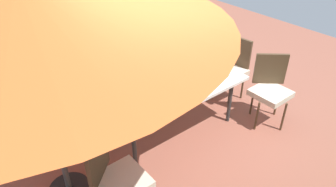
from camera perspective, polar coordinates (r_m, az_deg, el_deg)
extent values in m
cube|color=#935442|center=(4.43, 0.00, -6.65)|extent=(10.00, 10.00, 0.02)
cube|color=silver|center=(3.99, 0.00, 1.57)|extent=(1.90, 1.08, 0.04)
cylinder|color=#333333|center=(4.89, 4.43, 2.75)|extent=(0.05, 0.05, 0.71)
cylinder|color=#333333|center=(4.14, -12.14, -4.37)|extent=(0.05, 0.05, 0.71)
cylinder|color=#333333|center=(4.45, 11.23, -1.24)|extent=(0.05, 0.05, 0.71)
cylinder|color=#333333|center=(3.60, -6.12, -10.34)|extent=(0.05, 0.05, 0.71)
cylinder|color=#4C4C4C|center=(3.09, -20.85, -2.77)|extent=(0.06, 0.06, 2.24)
cone|color=orange|center=(2.68, -25.12, 14.70)|extent=(3.29, 3.29, 0.36)
cube|color=beige|center=(5.33, 4.75, 7.04)|extent=(0.46, 0.46, 0.08)
cube|color=#4C3823|center=(5.20, 7.20, 9.42)|extent=(0.37, 0.30, 0.45)
cylinder|color=#4C3823|center=(5.63, 3.08, 5.60)|extent=(0.03, 0.03, 0.45)
cylinder|color=#4C3823|center=(5.32, 2.41, 3.84)|extent=(0.03, 0.03, 0.45)
cylinder|color=#4C3823|center=(5.59, 6.73, 5.20)|extent=(0.03, 0.03, 0.45)
cylinder|color=#4C3823|center=(5.28, 6.26, 3.41)|extent=(0.03, 0.03, 0.45)
cube|color=beige|center=(3.13, -8.34, -15.59)|extent=(0.46, 0.46, 0.08)
cube|color=#4C3823|center=(3.00, -12.68, -11.59)|extent=(0.35, 0.32, 0.45)
cylinder|color=#4C3823|center=(3.48, -10.09, -15.83)|extent=(0.03, 0.03, 0.45)
cube|color=beige|center=(4.50, 18.19, 0.04)|extent=(0.46, 0.46, 0.08)
cube|color=#4C3823|center=(4.54, 18.18, 4.29)|extent=(0.35, 0.32, 0.45)
cylinder|color=#4C3823|center=(4.46, 15.90, -4.02)|extent=(0.03, 0.03, 0.45)
cylinder|color=#4C3823|center=(4.56, 20.30, -4.04)|extent=(0.03, 0.03, 0.45)
cylinder|color=#4C3823|center=(4.74, 15.07, -1.40)|extent=(0.03, 0.03, 0.45)
cylinder|color=#4C3823|center=(4.84, 19.23, -1.47)|extent=(0.03, 0.03, 0.45)
cube|color=beige|center=(4.89, 10.91, 3.97)|extent=(0.46, 0.46, 0.08)
cube|color=#4C3823|center=(4.93, 12.64, 7.50)|extent=(0.09, 0.44, 0.45)
cylinder|color=#4C3823|center=(4.98, 7.73, 1.32)|extent=(0.03, 0.03, 0.45)
cylinder|color=#4C3823|center=(4.81, 11.11, -0.26)|extent=(0.03, 0.03, 0.45)
cylinder|color=#4C3823|center=(5.23, 10.13, 2.81)|extent=(0.03, 0.03, 0.45)
cylinder|color=#4C3823|center=(5.08, 13.42, 1.35)|extent=(0.03, 0.03, 0.45)
cube|color=beige|center=(4.63, -6.04, 2.67)|extent=(0.46, 0.46, 0.08)
cube|color=#4C3823|center=(4.34, -4.92, 4.51)|extent=(0.44, 0.08, 0.45)
cylinder|color=#4C3823|center=(4.97, -5.02, 1.50)|extent=(0.03, 0.03, 0.45)
cylinder|color=#4C3823|center=(4.84, -8.74, 0.26)|extent=(0.03, 0.03, 0.45)
cylinder|color=#4C3823|center=(4.71, -2.89, -0.42)|extent=(0.03, 0.03, 0.45)
cylinder|color=#4C3823|center=(4.57, -6.76, -1.79)|extent=(0.03, 0.03, 0.45)
cube|color=beige|center=(4.26, -19.22, -2.24)|extent=(0.46, 0.46, 0.08)
cube|color=#4C3823|center=(3.95, -20.73, -0.87)|extent=(0.37, 0.30, 0.45)
cylinder|color=#4C3823|center=(4.49, -15.81, -3.69)|extent=(0.03, 0.03, 0.45)
cylinder|color=#4C3823|center=(4.60, -20.15, -3.62)|extent=(0.03, 0.03, 0.45)
cylinder|color=#4C3823|center=(4.22, -16.90, -6.62)|extent=(0.03, 0.03, 0.45)
cylinder|color=#4C3823|center=(4.34, -21.50, -6.46)|extent=(0.03, 0.03, 0.45)
cube|color=gray|center=(4.14, 2.28, 3.21)|extent=(0.33, 0.24, 0.02)
cube|color=black|center=(4.01, 3.28, 3.91)|extent=(0.32, 0.07, 0.20)
cylinder|color=white|center=(3.90, -2.53, 1.86)|extent=(0.06, 0.06, 0.10)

